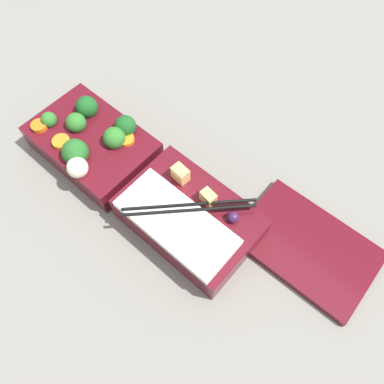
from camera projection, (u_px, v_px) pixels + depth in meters
ground_plane at (141, 189)px, 0.65m from camera, size 3.00×3.00×0.00m
bento_tray_vegetable at (91, 144)px, 0.66m from camera, size 0.21×0.15×0.09m
bento_tray_rice at (189, 218)px, 0.59m from camera, size 0.21×0.15×0.08m
bento_lid at (307, 246)px, 0.59m from camera, size 0.21×0.14×0.01m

